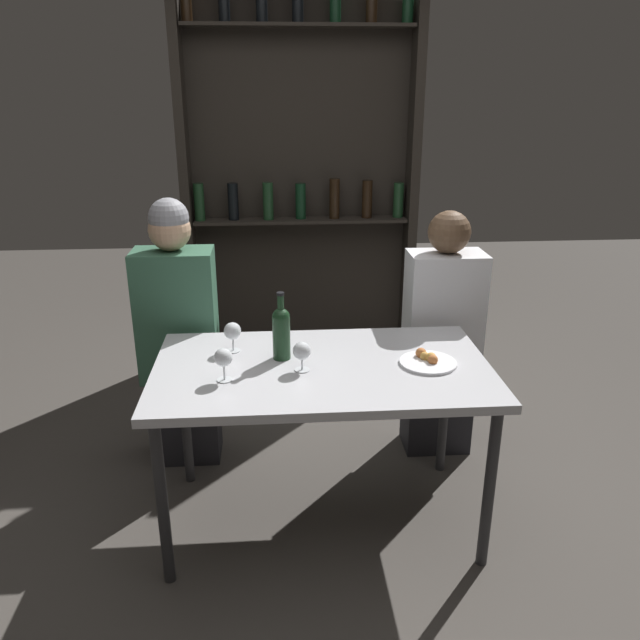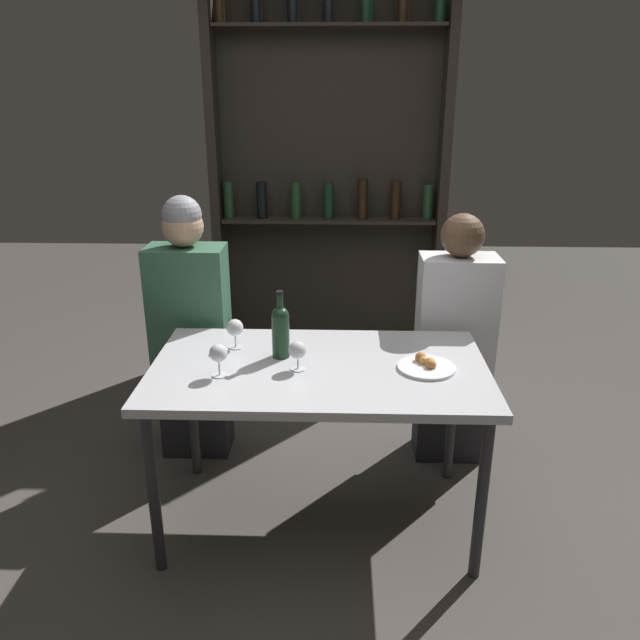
# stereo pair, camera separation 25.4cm
# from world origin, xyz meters

# --- Properties ---
(ground_plane) EXTENTS (10.00, 10.00, 0.00)m
(ground_plane) POSITION_xyz_m (0.00, 0.00, 0.00)
(ground_plane) COLOR #47423D
(dining_table) EXTENTS (1.34, 0.77, 0.74)m
(dining_table) POSITION_xyz_m (0.00, 0.00, 0.67)
(dining_table) COLOR silver
(dining_table) RESTS_ON ground_plane
(wine_rack_wall) EXTENTS (1.53, 0.21, 2.38)m
(wine_rack_wall) POSITION_xyz_m (0.00, 1.88, 1.21)
(wine_rack_wall) COLOR #28231E
(wine_rack_wall) RESTS_ON ground_plane
(wine_bottle) EXTENTS (0.07, 0.07, 0.28)m
(wine_bottle) POSITION_xyz_m (-0.16, 0.08, 0.86)
(wine_bottle) COLOR #19381E
(wine_bottle) RESTS_ON dining_table
(wine_glass_0) EXTENTS (0.07, 0.07, 0.12)m
(wine_glass_0) POSITION_xyz_m (-0.08, -0.04, 0.82)
(wine_glass_0) COLOR silver
(wine_glass_0) RESTS_ON dining_table
(wine_glass_1) EXTENTS (0.07, 0.07, 0.13)m
(wine_glass_1) POSITION_xyz_m (-0.38, -0.11, 0.83)
(wine_glass_1) COLOR silver
(wine_glass_1) RESTS_ON dining_table
(wine_glass_2) EXTENTS (0.07, 0.07, 0.13)m
(wine_glass_2) POSITION_xyz_m (-0.36, 0.17, 0.82)
(wine_glass_2) COLOR silver
(wine_glass_2) RESTS_ON dining_table
(food_plate_0) EXTENTS (0.23, 0.23, 0.05)m
(food_plate_0) POSITION_xyz_m (0.42, -0.01, 0.75)
(food_plate_0) COLOR white
(food_plate_0) RESTS_ON dining_table
(seated_person_left) EXTENTS (0.37, 0.22, 1.32)m
(seated_person_left) POSITION_xyz_m (-0.65, 0.55, 0.64)
(seated_person_left) COLOR #26262B
(seated_person_left) RESTS_ON ground_plane
(seated_person_right) EXTENTS (0.36, 0.22, 1.24)m
(seated_person_right) POSITION_xyz_m (0.64, 0.55, 0.59)
(seated_person_right) COLOR #26262B
(seated_person_right) RESTS_ON ground_plane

